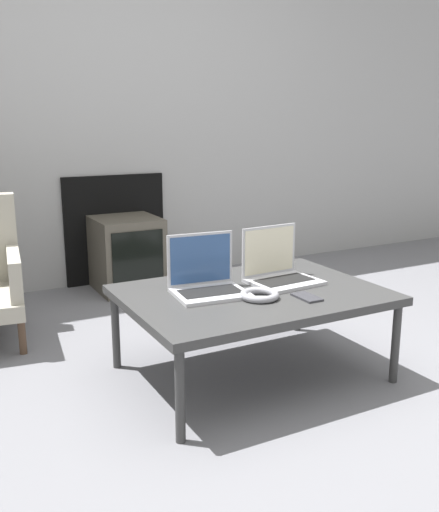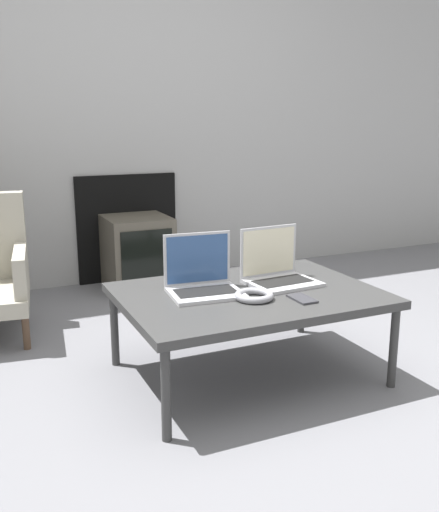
{
  "view_description": "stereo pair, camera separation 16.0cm",
  "coord_description": "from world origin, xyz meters",
  "px_view_note": "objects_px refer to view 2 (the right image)",
  "views": [
    {
      "loc": [
        -1.23,
        -1.67,
        1.11
      ],
      "look_at": [
        0.0,
        0.64,
        0.48
      ],
      "focal_mm": 40.0,
      "sensor_mm": 36.0,
      "label": 1
    },
    {
      "loc": [
        -1.09,
        -1.74,
        1.11
      ],
      "look_at": [
        0.0,
        0.64,
        0.48
      ],
      "focal_mm": 40.0,
      "sensor_mm": 36.0,
      "label": 2
    }
  ],
  "objects_px": {
    "headphones": "(254,296)",
    "tv": "(138,253)",
    "laptop_left": "(202,280)",
    "phone": "(302,299)",
    "laptop_right": "(277,271)"
  },
  "relations": [
    {
      "from": "laptop_right",
      "to": "phone",
      "type": "xyz_separation_m",
      "value": [
        -0.04,
        -0.27,
        -0.05
      ]
    },
    {
      "from": "headphones",
      "to": "phone",
      "type": "distance_m",
      "value": 0.2
    },
    {
      "from": "phone",
      "to": "tv",
      "type": "xyz_separation_m",
      "value": [
        -0.19,
        1.72,
        -0.15
      ]
    },
    {
      "from": "tv",
      "to": "headphones",
      "type": "bearing_deg",
      "value": -89.49
    },
    {
      "from": "laptop_left",
      "to": "laptop_right",
      "type": "height_order",
      "value": "same"
    },
    {
      "from": "laptop_left",
      "to": "laptop_right",
      "type": "xyz_separation_m",
      "value": [
        0.37,
        0.0,
        0.0
      ]
    },
    {
      "from": "laptop_right",
      "to": "headphones",
      "type": "height_order",
      "value": "laptop_right"
    },
    {
      "from": "laptop_right",
      "to": "headphones",
      "type": "xyz_separation_m",
      "value": [
        -0.21,
        -0.18,
        -0.04
      ]
    },
    {
      "from": "phone",
      "to": "tv",
      "type": "distance_m",
      "value": 1.74
    },
    {
      "from": "laptop_left",
      "to": "phone",
      "type": "relative_size",
      "value": 2.39
    },
    {
      "from": "laptop_right",
      "to": "tv",
      "type": "relative_size",
      "value": 0.65
    },
    {
      "from": "laptop_left",
      "to": "phone",
      "type": "xyz_separation_m",
      "value": [
        0.33,
        -0.27,
        -0.05
      ]
    },
    {
      "from": "headphones",
      "to": "phone",
      "type": "xyz_separation_m",
      "value": [
        0.18,
        -0.09,
        -0.01
      ]
    },
    {
      "from": "headphones",
      "to": "tv",
      "type": "distance_m",
      "value": 1.64
    },
    {
      "from": "phone",
      "to": "laptop_right",
      "type": "bearing_deg",
      "value": 82.01
    }
  ]
}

